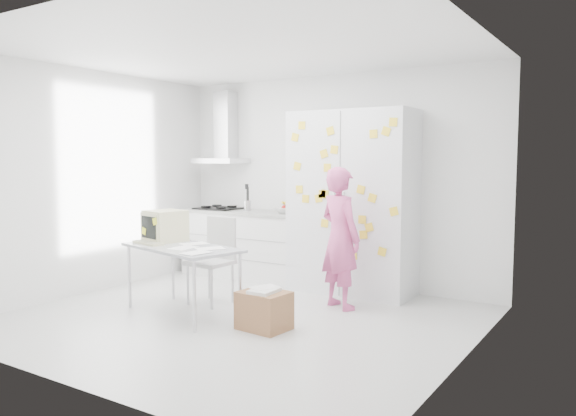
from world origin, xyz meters
The scene contains 10 objects.
floor centered at (0.00, 0.00, -0.01)m, with size 4.50×4.00×0.02m, color silver.
walls centered at (0.00, 0.72, 1.35)m, with size 4.52×4.01×2.70m.
ceiling centered at (0.00, 0.00, 2.70)m, with size 4.50×4.00×0.02m, color white.
counter_run centered at (-1.20, 1.70, 0.47)m, with size 1.84×0.63×1.28m.
range_hood centered at (-1.65, 1.84, 1.96)m, with size 0.70×0.48×1.01m.
tall_cabinet centered at (0.45, 1.67, 1.10)m, with size 1.50×0.68×2.20m.
person centered at (0.66, 0.96, 0.77)m, with size 0.56×0.37×1.54m, color #D75392.
desk centered at (-0.87, -0.06, 0.81)m, with size 1.45×0.95×1.06m.
chair centered at (-0.64, 0.40, 0.55)m, with size 0.45×0.45×0.97m.
cardboard_box centered at (0.41, -0.14, 0.19)m, with size 0.49×0.40×0.40m.
Camera 1 is at (3.44, -4.44, 1.63)m, focal length 35.00 mm.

